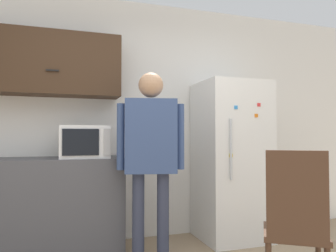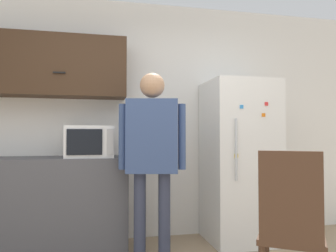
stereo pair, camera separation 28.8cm
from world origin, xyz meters
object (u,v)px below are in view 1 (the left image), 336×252
microwave (84,142)px  refrigerator (231,160)px  person (151,145)px  chair (296,220)px

microwave → refrigerator: (1.62, 0.04, -0.22)m
person → refrigerator: size_ratio=0.99×
refrigerator → chair: size_ratio=1.67×
person → chair: bearing=-39.5°
person → refrigerator: refrigerator is taller
microwave → person: size_ratio=0.27×
refrigerator → person: bearing=-158.6°
microwave → chair: size_ratio=0.44×
microwave → refrigerator: refrigerator is taller
person → microwave: bearing=159.1°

